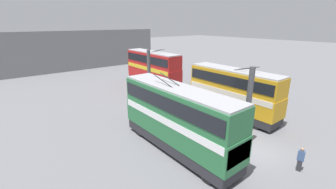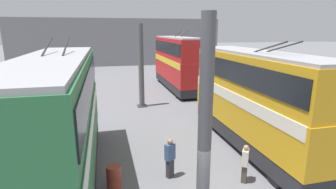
# 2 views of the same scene
# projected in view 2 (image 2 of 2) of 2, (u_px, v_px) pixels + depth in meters

# --- Properties ---
(depot_back_wall) EXTENTS (0.50, 36.00, 8.07)m
(depot_back_wall) POSITION_uv_depth(u_px,v_px,m) (120.00, 42.00, 45.00)
(depot_back_wall) COLOR slate
(depot_back_wall) RESTS_ON ground_plane
(support_column_near) EXTENTS (0.76, 0.76, 6.56)m
(support_column_near) POSITION_uv_depth(u_px,v_px,m) (205.00, 129.00, 7.87)
(support_column_near) COLOR #4C4C51
(support_column_near) RESTS_ON ground_plane
(support_column_far) EXTENTS (0.76, 0.76, 6.56)m
(support_column_far) POSITION_uv_depth(u_px,v_px,m) (141.00, 68.00, 20.69)
(support_column_far) COLOR #4C4C51
(support_column_far) RESTS_ON ground_plane
(bus_left_near) EXTENTS (10.26, 2.54, 5.64)m
(bus_left_near) POSITION_uv_depth(u_px,v_px,m) (256.00, 94.00, 13.41)
(bus_left_near) COLOR black
(bus_left_near) RESTS_ON ground_plane
(bus_left_far) EXTENTS (10.94, 2.54, 6.02)m
(bus_left_far) POSITION_uv_depth(u_px,v_px,m) (177.00, 60.00, 27.27)
(bus_left_far) COLOR black
(bus_left_far) RESTS_ON ground_plane
(bus_right_near) EXTENTS (11.01, 2.54, 5.76)m
(bus_right_near) POSITION_uv_depth(u_px,v_px,m) (58.00, 117.00, 9.67)
(bus_right_near) COLOR black
(bus_right_near) RESTS_ON ground_plane
(person_by_left_row) EXTENTS (0.48, 0.44, 1.62)m
(person_by_left_row) POSITION_uv_depth(u_px,v_px,m) (245.00, 163.00, 10.55)
(person_by_left_row) COLOR #473D33
(person_by_left_row) RESTS_ON ground_plane
(person_aisle_midway) EXTENTS (0.42, 0.48, 1.74)m
(person_aisle_midway) POSITION_uv_depth(u_px,v_px,m) (170.00, 157.00, 10.88)
(person_aisle_midway) COLOR #2D2D33
(person_aisle_midway) RESTS_ON ground_plane
(oil_drum) EXTENTS (0.60, 0.60, 0.93)m
(oil_drum) POSITION_uv_depth(u_px,v_px,m) (114.00, 177.00, 10.24)
(oil_drum) COLOR #933828
(oil_drum) RESTS_ON ground_plane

